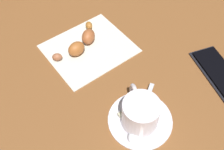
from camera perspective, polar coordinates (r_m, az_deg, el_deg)
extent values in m
plane|color=brown|center=(0.57, -1.17, -1.80)|extent=(1.80, 1.80, 0.00)
cylinder|color=white|center=(0.52, 6.08, -9.51)|extent=(0.13, 0.13, 0.01)
cylinder|color=white|center=(0.49, 6.15, -8.23)|extent=(0.07, 0.07, 0.06)
cylinder|color=#452A0D|center=(0.49, 6.18, -8.06)|extent=(0.06, 0.06, 0.00)
torus|color=white|center=(0.51, 4.80, -4.12)|extent=(0.04, 0.03, 0.04)
cube|color=silver|center=(0.53, 7.04, -6.51)|extent=(0.04, 0.11, 0.00)
ellipsoid|color=silver|center=(0.50, 4.62, -13.00)|extent=(0.03, 0.03, 0.01)
cube|color=beige|center=(0.53, 4.43, -7.30)|extent=(0.03, 0.06, 0.01)
cube|color=silver|center=(0.64, -4.96, 5.78)|extent=(0.21, 0.23, 0.00)
ellipsoid|color=#A66240|center=(0.61, -11.73, 3.80)|extent=(0.03, 0.03, 0.02)
ellipsoid|color=#AE612B|center=(0.61, -7.67, 5.61)|extent=(0.04, 0.05, 0.03)
ellipsoid|color=#AB5C31|center=(0.64, -5.12, 8.24)|extent=(0.04, 0.05, 0.03)
ellipsoid|color=#AD692A|center=(0.68, -4.99, 10.58)|extent=(0.03, 0.03, 0.02)
cube|color=black|center=(0.63, 22.01, 0.54)|extent=(0.16, 0.13, 0.01)
cube|color=black|center=(0.63, 22.15, 0.82)|extent=(0.14, 0.12, 0.00)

